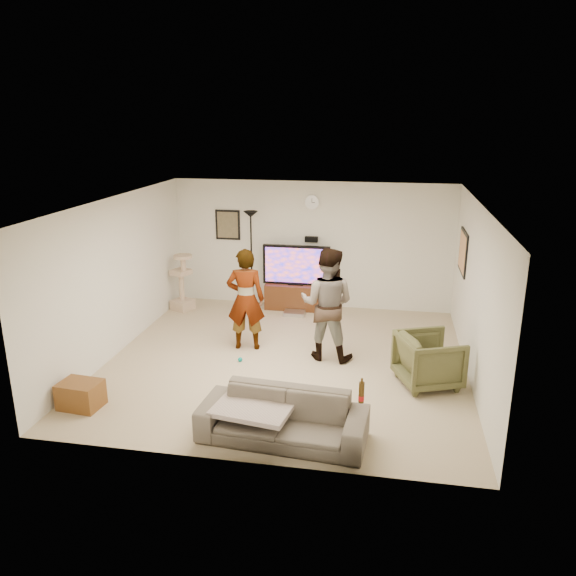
% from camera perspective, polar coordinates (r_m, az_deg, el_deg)
% --- Properties ---
extents(floor, '(5.50, 5.50, 0.02)m').
position_cam_1_polar(floor, '(8.93, -0.17, -7.43)').
color(floor, '#B6A98A').
rests_on(floor, ground).
extents(ceiling, '(5.50, 5.50, 0.02)m').
position_cam_1_polar(ceiling, '(8.21, -0.18, 8.80)').
color(ceiling, white).
rests_on(ceiling, wall_back).
extents(wall_back, '(5.50, 0.04, 2.50)m').
position_cam_1_polar(wall_back, '(11.11, 2.42, 4.37)').
color(wall_back, white).
rests_on(wall_back, floor).
extents(wall_front, '(5.50, 0.04, 2.50)m').
position_cam_1_polar(wall_front, '(5.96, -5.04, -7.18)').
color(wall_front, white).
rests_on(wall_front, floor).
extents(wall_left, '(0.04, 5.50, 2.50)m').
position_cam_1_polar(wall_left, '(9.36, -16.97, 1.20)').
color(wall_left, white).
rests_on(wall_left, floor).
extents(wall_right, '(0.04, 5.50, 2.50)m').
position_cam_1_polar(wall_right, '(8.44, 18.50, -0.64)').
color(wall_right, white).
rests_on(wall_right, floor).
extents(wall_clock, '(0.26, 0.04, 0.26)m').
position_cam_1_polar(wall_clock, '(10.92, 2.46, 8.69)').
color(wall_clock, white).
rests_on(wall_clock, wall_back).
extents(wall_speaker, '(0.25, 0.10, 0.10)m').
position_cam_1_polar(wall_speaker, '(11.02, 2.39, 4.97)').
color(wall_speaker, black).
rests_on(wall_speaker, wall_back).
extents(picture_back, '(0.42, 0.03, 0.52)m').
position_cam_1_polar(picture_back, '(11.37, -6.14, 6.39)').
color(picture_back, brown).
rests_on(picture_back, wall_back).
extents(picture_right, '(0.03, 0.78, 0.62)m').
position_cam_1_polar(picture_right, '(9.91, 17.33, 3.52)').
color(picture_right, tan).
rests_on(picture_right, wall_right).
extents(tv_stand, '(1.21, 0.45, 0.50)m').
position_cam_1_polar(tv_stand, '(11.18, 0.83, -0.84)').
color(tv_stand, '#472411').
rests_on(tv_stand, floor).
extents(console_box, '(0.40, 0.30, 0.07)m').
position_cam_1_polar(console_box, '(10.87, 0.66, -2.57)').
color(console_box, silver).
rests_on(console_box, floor).
extents(tv, '(1.32, 0.08, 0.78)m').
position_cam_1_polar(tv, '(11.00, 0.85, 2.35)').
color(tv, black).
rests_on(tv, tv_stand).
extents(tv_screen, '(1.21, 0.01, 0.69)m').
position_cam_1_polar(tv_screen, '(10.95, 0.81, 2.29)').
color(tv_screen, '#EA5325').
rests_on(tv_screen, tv).
extents(floor_lamp, '(0.32, 0.32, 1.92)m').
position_cam_1_polar(floor_lamp, '(11.18, -3.73, 2.91)').
color(floor_lamp, black).
rests_on(floor_lamp, floor).
extents(cat_tree, '(0.48, 0.48, 1.13)m').
position_cam_1_polar(cat_tree, '(11.22, -10.77, 0.60)').
color(cat_tree, '#C3A98C').
rests_on(cat_tree, floor).
extents(person_left, '(0.67, 0.49, 1.69)m').
position_cam_1_polar(person_left, '(9.13, -4.32, -1.15)').
color(person_left, '#A9A9A9').
rests_on(person_left, floor).
extents(person_right, '(0.96, 0.79, 1.79)m').
position_cam_1_polar(person_right, '(8.74, 3.99, -1.63)').
color(person_right, '#364A83').
rests_on(person_right, floor).
extents(sofa, '(2.03, 0.92, 0.58)m').
position_cam_1_polar(sofa, '(6.79, -0.55, -13.00)').
color(sofa, '#5E564B').
rests_on(sofa, floor).
extents(throw_blanket, '(1.00, 0.83, 0.06)m').
position_cam_1_polar(throw_blanket, '(6.81, -3.47, -11.98)').
color(throw_blanket, beige).
rests_on(throw_blanket, sofa).
extents(beer_bottle, '(0.06, 0.06, 0.25)m').
position_cam_1_polar(beer_bottle, '(6.50, 7.47, -10.47)').
color(beer_bottle, '#412B0B').
rests_on(beer_bottle, sofa).
extents(armchair, '(1.06, 1.05, 0.75)m').
position_cam_1_polar(armchair, '(8.27, 14.11, -7.11)').
color(armchair, '#4D4E2B').
rests_on(armchair, floor).
extents(side_table, '(0.57, 0.45, 0.35)m').
position_cam_1_polar(side_table, '(8.01, -20.29, -10.12)').
color(side_table, brown).
rests_on(side_table, floor).
extents(toy_ball, '(0.07, 0.07, 0.07)m').
position_cam_1_polar(toy_ball, '(8.90, -4.88, -7.24)').
color(toy_ball, '#048484').
rests_on(toy_ball, floor).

